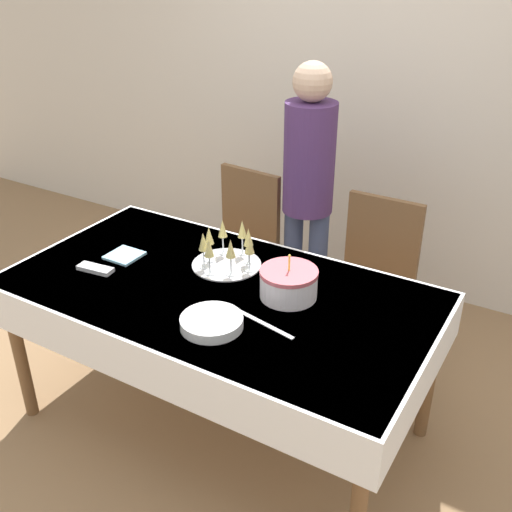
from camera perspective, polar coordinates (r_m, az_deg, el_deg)
ground_plane at (r=3.07m, az=-3.23°, el=-15.50°), size 12.00×12.00×0.00m
wall_back at (r=3.88m, az=11.30°, el=16.17°), size 8.00×0.05×2.70m
dining_table at (r=2.65m, az=-3.61°, el=-4.92°), size 1.87×1.01×0.77m
dining_chair_far_left at (r=3.52m, az=-1.57°, el=1.08°), size 0.46×0.46×0.95m
dining_chair_far_right at (r=3.21m, az=10.97°, el=-2.32°), size 0.42×0.42×0.95m
birthday_cake at (r=2.50m, az=3.13°, el=-2.62°), size 0.25×0.25×0.20m
champagne_tray at (r=2.73m, az=-2.80°, el=0.79°), size 0.32×0.32×0.18m
plate_stack_main at (r=2.34m, az=-4.25°, el=-6.31°), size 0.25×0.25×0.04m
cake_knife at (r=2.36m, az=0.73°, el=-6.45°), size 0.30×0.08×0.00m
fork_pile at (r=2.82m, az=-15.05°, el=-1.18°), size 0.18×0.08×0.02m
napkin_pile at (r=2.91m, az=-12.43°, el=0.05°), size 0.15×0.15×0.01m
person_standing at (r=3.31m, az=5.01°, el=7.25°), size 0.28×0.28×1.57m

